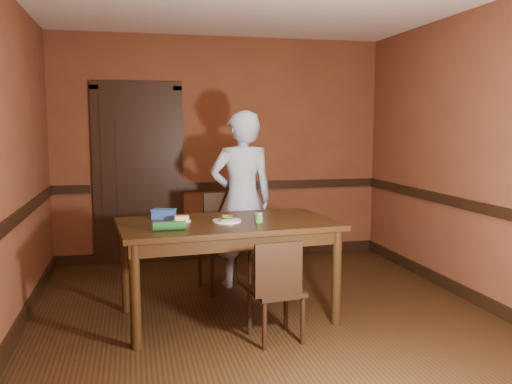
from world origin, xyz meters
name	(u,v)px	position (x,y,z in m)	size (l,w,h in m)	color
floor	(265,319)	(0.00, 0.00, 0.00)	(4.00, 4.50, 0.01)	black
wall_back	(221,149)	(0.00, 2.25, 1.35)	(4.00, 0.02, 2.70)	brown
wall_front	(394,195)	(0.00, -2.25, 1.35)	(4.00, 0.02, 2.70)	brown
wall_left	(3,165)	(-2.00, 0.00, 1.35)	(0.02, 4.50, 2.70)	brown
wall_right	(480,158)	(2.00, 0.00, 1.35)	(0.02, 4.50, 2.70)	brown
dado_back	(222,186)	(0.00, 2.23, 0.90)	(4.00, 0.03, 0.10)	black
dado_left	(9,225)	(-1.99, 0.00, 0.90)	(0.03, 4.50, 0.10)	black
dado_right	(476,207)	(1.99, 0.00, 0.90)	(0.03, 4.50, 0.10)	black
baseboard_back	(222,253)	(0.00, 2.23, 0.06)	(4.00, 0.03, 0.12)	black
baseboard_left	(15,332)	(-1.99, 0.00, 0.06)	(0.03, 4.50, 0.12)	black
baseboard_right	(472,296)	(1.99, 0.00, 0.06)	(0.03, 4.50, 0.12)	black
door	(138,172)	(-1.00, 2.22, 1.09)	(1.05, 0.07, 2.20)	black
dining_table	(228,270)	(-0.30, 0.11, 0.42)	(1.79, 1.01, 0.84)	black
chair_far	(224,243)	(-0.19, 0.92, 0.48)	(0.45, 0.45, 0.96)	black
chair_near	(276,289)	(-0.03, -0.44, 0.40)	(0.37, 0.37, 0.80)	black
person	(242,199)	(0.01, 1.03, 0.89)	(0.65, 0.43, 1.79)	#ACC0D6
sandwich_plate	(227,220)	(-0.31, 0.08, 0.86)	(0.24, 0.24, 0.06)	white
sauce_jar	(259,218)	(-0.06, -0.01, 0.88)	(0.07, 0.07, 0.08)	#4D8439
cheese_saucer	(182,219)	(-0.68, 0.19, 0.86)	(0.15, 0.15, 0.05)	white
food_tub	(164,214)	(-0.81, 0.36, 0.88)	(0.23, 0.19, 0.08)	#315CB4
wrapped_veg	(169,226)	(-0.80, -0.18, 0.87)	(0.07, 0.07, 0.25)	#185120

